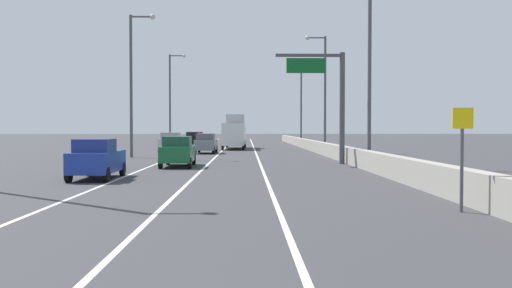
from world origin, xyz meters
TOP-DOWN VIEW (x-y plane):
  - ground_plane at (0.00, 64.00)m, footprint 320.00×320.00m
  - lane_stripe_left at (-5.50, 55.00)m, footprint 0.16×130.00m
  - lane_stripe_center at (-2.00, 55.00)m, footprint 0.16×130.00m
  - lane_stripe_right at (1.50, 55.00)m, footprint 0.16×130.00m
  - jersey_barrier_right at (7.63, 40.00)m, footprint 0.60×120.00m
  - overhead_sign_gantry at (6.29, 33.56)m, footprint 4.68×0.36m
  - speed_advisory_sign at (6.73, 12.21)m, footprint 0.60×0.11m
  - lamp_post_right_second at (8.27, 31.93)m, footprint 2.14×0.44m
  - lamp_post_right_third at (8.33, 52.16)m, footprint 2.14×0.44m
  - lamp_post_right_fourth at (7.93, 72.38)m, footprint 2.14×0.44m
  - lamp_post_left_mid at (-8.66, 41.98)m, footprint 2.14×0.44m
  - lamp_post_left_far at (-8.83, 66.24)m, footprint 2.14×0.44m
  - car_blue_0 at (-6.53, 22.74)m, footprint 1.96×4.39m
  - car_red_1 at (-6.48, 75.62)m, footprint 1.91×4.05m
  - car_green_2 at (-3.72, 31.07)m, footprint 2.04×4.81m
  - car_black_3 at (-6.26, 67.38)m, footprint 1.80×4.09m
  - car_silver_4 at (-6.71, 50.14)m, footprint 2.05×4.44m
  - car_gray_5 at (-3.28, 49.04)m, footprint 2.03×4.14m
  - box_truck at (-0.78, 60.68)m, footprint 2.66×9.86m

SIDE VIEW (x-z plane):
  - ground_plane at x=0.00m, z-range 0.00..0.00m
  - lane_stripe_left at x=-5.50m, z-range 0.00..0.00m
  - lane_stripe_center at x=-2.00m, z-range 0.00..0.00m
  - lane_stripe_right at x=1.50m, z-range 0.00..0.00m
  - jersey_barrier_right at x=7.63m, z-range 0.00..1.10m
  - car_red_1 at x=-6.48m, z-range 0.00..1.87m
  - car_gray_5 at x=-3.28m, z-range 0.00..1.89m
  - car_blue_0 at x=-6.53m, z-range 0.00..1.91m
  - car_green_2 at x=-3.72m, z-range 0.00..1.90m
  - car_black_3 at x=-6.26m, z-range 0.00..1.92m
  - car_silver_4 at x=-6.71m, z-range 0.00..1.98m
  - speed_advisory_sign at x=6.73m, z-range 0.26..3.26m
  - box_truck at x=-0.78m, z-range -0.18..3.87m
  - overhead_sign_gantry at x=6.29m, z-range 0.98..8.48m
  - lamp_post_right_second at x=8.27m, z-range 0.77..12.51m
  - lamp_post_right_third at x=8.33m, z-range 0.77..12.51m
  - lamp_post_right_fourth at x=7.93m, z-range 0.77..12.51m
  - lamp_post_left_mid at x=-8.66m, z-range 0.77..12.51m
  - lamp_post_left_far at x=-8.83m, z-range 0.77..12.51m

